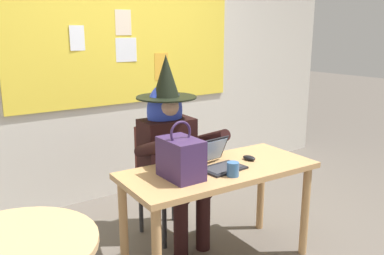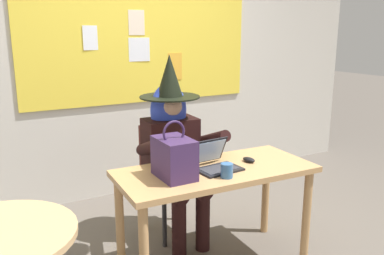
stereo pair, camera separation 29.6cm
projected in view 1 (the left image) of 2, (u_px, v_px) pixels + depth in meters
name	position (u px, v px, depth m)	size (l,w,h in m)	color
wall_back_bulletin	(128.00, 58.00, 4.04)	(5.57, 1.84, 2.75)	beige
desk_main	(219.00, 182.00, 2.82)	(1.39, 0.66, 0.74)	tan
chair_at_desk	(163.00, 173.00, 3.35)	(0.45, 0.45, 0.91)	#4C1E19
person_costumed	(171.00, 142.00, 3.18)	(0.61, 0.71, 1.49)	black
laptop	(218.00, 161.00, 2.79)	(0.32, 0.31, 0.20)	black
computer_mouse	(249.00, 158.00, 2.96)	(0.06, 0.10, 0.03)	black
handbag	(181.00, 158.00, 2.57)	(0.20, 0.30, 0.38)	#38234C
coffee_mug	(233.00, 169.00, 2.62)	(0.08, 0.08, 0.10)	#336099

